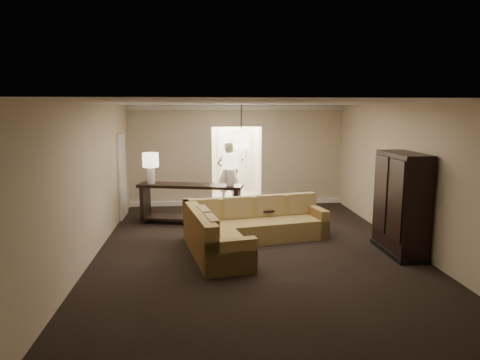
{
  "coord_description": "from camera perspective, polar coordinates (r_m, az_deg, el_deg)",
  "views": [
    {
      "loc": [
        -1.03,
        -7.94,
        2.7
      ],
      "look_at": [
        -0.17,
        1.2,
        1.17
      ],
      "focal_mm": 32.0,
      "sensor_mm": 36.0,
      "label": 1
    }
  ],
  "objects": [
    {
      "name": "sectional_sofa",
      "position": [
        8.54,
        0.66,
        -6.5
      ],
      "size": [
        3.05,
        2.75,
        0.87
      ],
      "rotation": [
        0.0,
        0.0,
        0.19
      ],
      "color": "brown",
      "rests_on": "ground"
    },
    {
      "name": "drink_table",
      "position": [
        9.37,
        3.51,
        -4.78
      ],
      "size": [
        0.44,
        0.44,
        0.55
      ],
      "rotation": [
        0.0,
        0.0,
        -0.19
      ],
      "color": "black",
      "rests_on": "ground"
    },
    {
      "name": "table_lamp_left",
      "position": [
        10.3,
        -11.82,
        2.23
      ],
      "size": [
        0.38,
        0.38,
        0.73
      ],
      "color": "silver",
      "rests_on": "console_table"
    },
    {
      "name": "wall_left",
      "position": [
        8.28,
        -19.05,
        -0.06
      ],
      "size": [
        0.04,
        8.0,
        2.8
      ],
      "primitive_type": "cube",
      "color": "#C4AD94",
      "rests_on": "ground"
    },
    {
      "name": "coffee_table",
      "position": [
        9.17,
        2.26,
        -6.34
      ],
      "size": [
        1.1,
        1.1,
        0.4
      ],
      "rotation": [
        0.0,
        0.0,
        0.15
      ],
      "color": "silver",
      "rests_on": "ground"
    },
    {
      "name": "person",
      "position": [
        12.38,
        -1.61,
        1.49
      ],
      "size": [
        0.76,
        0.56,
        1.96
      ],
      "primitive_type": "imported",
      "rotation": [
        0.0,
        0.0,
        3.27
      ],
      "color": "beige",
      "rests_on": "ground"
    },
    {
      "name": "armoire",
      "position": [
        8.52,
        20.64,
        -3.22
      ],
      "size": [
        0.57,
        1.33,
        1.91
      ],
      "color": "black",
      "rests_on": "ground"
    },
    {
      "name": "console_table",
      "position": [
        10.17,
        -6.61,
        -2.69
      ],
      "size": [
        2.52,
        1.11,
        0.95
      ],
      "rotation": [
        0.0,
        0.0,
        -0.23
      ],
      "color": "black",
      "rests_on": "ground"
    },
    {
      "name": "pendant_light",
      "position": [
        10.71,
        0.17,
        5.49
      ],
      "size": [
        0.38,
        0.38,
        1.09
      ],
      "color": "black",
      "rests_on": "ceiling"
    },
    {
      "name": "ceiling",
      "position": [
        8.0,
        2.07,
        10.21
      ],
      "size": [
        6.0,
        8.0,
        0.02
      ],
      "primitive_type": "cube",
      "color": "white",
      "rests_on": "wall_back"
    },
    {
      "name": "foyer",
      "position": [
        13.39,
        -0.93,
        3.49
      ],
      "size": [
        1.44,
        2.02,
        2.8
      ],
      "color": "beige",
      "rests_on": "ground"
    },
    {
      "name": "wall_front",
      "position": [
        4.27,
        8.96,
        -8.32
      ],
      "size": [
        6.0,
        0.04,
        2.8
      ],
      "primitive_type": "cube",
      "color": "#C4AD94",
      "rests_on": "ground"
    },
    {
      "name": "baseboard",
      "position": [
        12.22,
        -0.4,
        -2.99
      ],
      "size": [
        6.0,
        0.1,
        0.12
      ],
      "primitive_type": "cube",
      "color": "silver",
      "rests_on": "ground"
    },
    {
      "name": "wall_back",
      "position": [
        12.05,
        -0.43,
        3.3
      ],
      "size": [
        6.0,
        0.04,
        2.8
      ],
      "primitive_type": "cube",
      "color": "#C4AD94",
      "rests_on": "ground"
    },
    {
      "name": "ground",
      "position": [
        8.45,
        1.95,
        -9.15
      ],
      "size": [
        8.0,
        8.0,
        0.0
      ],
      "primitive_type": "plane",
      "color": "black",
      "rests_on": "ground"
    },
    {
      "name": "crown_molding",
      "position": [
        11.93,
        -0.42,
        9.63
      ],
      "size": [
        6.0,
        0.1,
        0.12
      ],
      "primitive_type": "cube",
      "color": "silver",
      "rests_on": "wall_back"
    },
    {
      "name": "wall_right",
      "position": [
        9.0,
        21.32,
        0.53
      ],
      "size": [
        0.04,
        8.0,
        2.8
      ],
      "primitive_type": "cube",
      "color": "#C4AD94",
      "rests_on": "ground"
    },
    {
      "name": "side_door",
      "position": [
        11.03,
        -15.43,
        0.55
      ],
      "size": [
        0.05,
        0.9,
        2.1
      ],
      "primitive_type": "cube",
      "color": "silver",
      "rests_on": "ground"
    },
    {
      "name": "table_lamp_right",
      "position": [
        9.82,
        -1.33,
        2.08
      ],
      "size": [
        0.38,
        0.38,
        0.73
      ],
      "color": "silver",
      "rests_on": "console_table"
    }
  ]
}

